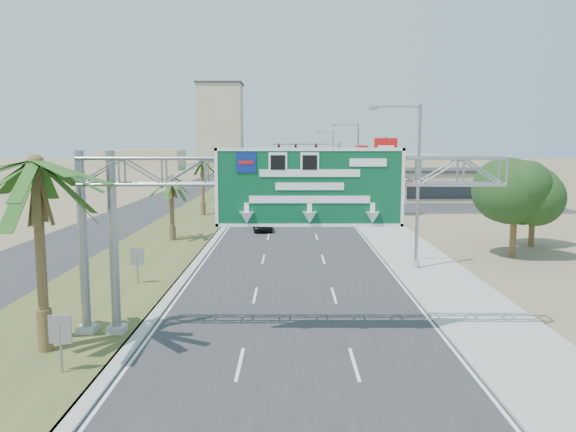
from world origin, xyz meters
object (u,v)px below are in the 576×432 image
at_px(car_right_lane, 316,187).
at_px(car_far, 283,182).
at_px(car_left_lane, 262,223).
at_px(sign_gantry, 269,185).
at_px(car_mid_lane, 292,205).
at_px(store_building, 449,185).
at_px(pole_sign_red_far, 362,154).
at_px(pole_sign_red_near, 385,154).
at_px(pole_sign_blue, 394,172).
at_px(palm_near, 35,164).
at_px(signal_mast, 326,163).

bearing_deg(car_right_lane, car_far, 107.89).
bearing_deg(car_left_lane, sign_gantry, -92.29).
xyz_separation_m(car_mid_lane, car_right_lane, (4.09, 28.19, -0.01)).
bearing_deg(sign_gantry, store_building, 67.64).
height_order(store_building, pole_sign_red_far, pole_sign_red_far).
xyz_separation_m(car_right_lane, pole_sign_red_near, (5.71, -32.33, 5.89)).
xyz_separation_m(pole_sign_blue, pole_sign_red_far, (1.51, 38.36, 1.27)).
height_order(sign_gantry, store_building, sign_gantry).
bearing_deg(car_right_lane, sign_gantry, -102.14).
bearing_deg(car_mid_lane, pole_sign_red_near, -17.80).
relative_size(car_far, pole_sign_red_near, 0.56).
height_order(car_mid_lane, pole_sign_red_near, pole_sign_red_near).
distance_m(car_far, pole_sign_blue, 46.15).
xyz_separation_m(palm_near, pole_sign_red_near, (19.08, 39.66, -0.29)).
relative_size(sign_gantry, car_mid_lane, 3.58).
bearing_deg(car_far, pole_sign_blue, -73.53).
xyz_separation_m(sign_gantry, pole_sign_blue, (11.80, 37.45, -1.29)).
height_order(palm_near, pole_sign_blue, palm_near).
bearing_deg(palm_near, car_right_lane, 79.48).
height_order(store_building, car_right_lane, store_building).
distance_m(sign_gantry, car_mid_lane, 42.22).
distance_m(palm_near, pole_sign_red_near, 44.02).
distance_m(car_left_lane, car_right_lane, 42.95).
relative_size(sign_gantry, pole_sign_red_far, 2.18).
height_order(car_left_lane, car_right_lane, car_right_lane).
distance_m(palm_near, car_right_lane, 73.48).
relative_size(car_right_lane, car_far, 1.15).
distance_m(car_left_lane, pole_sign_blue, 17.09).
bearing_deg(pole_sign_red_far, signal_mast, -117.23).
distance_m(car_mid_lane, car_far, 39.92).
distance_m(store_building, pole_sign_red_far, 22.38).
relative_size(signal_mast, car_far, 2.18).
xyz_separation_m(sign_gantry, pole_sign_red_far, (13.32, 75.81, -0.02)).
xyz_separation_m(palm_near, car_right_lane, (13.37, 71.99, -6.17)).
relative_size(car_mid_lane, pole_sign_blue, 0.70).
height_order(sign_gantry, pole_sign_blue, sign_gantry).
relative_size(palm_near, store_building, 0.46).
bearing_deg(car_far, palm_near, -94.21).
bearing_deg(car_far, store_building, -46.52).
distance_m(sign_gantry, pole_sign_red_near, 39.30).
height_order(car_mid_lane, car_right_lane, car_mid_lane).
bearing_deg(car_far, signal_mast, -70.31).
height_order(pole_sign_red_near, pole_sign_blue, pole_sign_red_near).
relative_size(car_right_lane, pole_sign_red_far, 0.71).
xyz_separation_m(store_building, pole_sign_blue, (-11.26, -18.63, 2.77)).
distance_m(store_building, car_left_lane, 37.65).
bearing_deg(car_right_lane, signal_mast, -90.74).
xyz_separation_m(car_far, pole_sign_red_near, (11.36, -44.03, 5.96)).
height_order(sign_gantry, car_right_lane, sign_gantry).
xyz_separation_m(palm_near, store_building, (31.20, 58.00, -4.93)).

